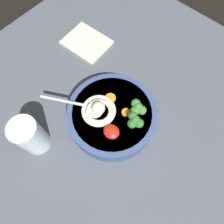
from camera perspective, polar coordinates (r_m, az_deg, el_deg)
name	(u,v)px	position (r cm, az deg, el deg)	size (l,w,h in cm)	color
table_slab	(114,113)	(60.93, 0.68, -0.25)	(99.17, 99.17, 3.30)	#474C56
soup_bowl	(112,116)	(55.62, 0.00, -1.11)	(23.61, 23.61, 5.63)	#334775
noodle_pile	(99,110)	(52.08, -3.69, 0.49)	(9.80, 9.61, 3.94)	beige
soup_spoon	(91,106)	(53.14, -5.82, 1.53)	(16.72, 11.24, 1.60)	#B7B7BC
chili_sauce_dollop	(111,132)	(50.29, -0.16, -5.42)	(4.08, 3.67, 1.83)	red
broccoli_floret_beside_noodles	(138,108)	(51.46, 7.08, 1.15)	(4.64, 3.99, 3.67)	#7A9E60
broccoli_floret_rear	(135,121)	(50.07, 6.31, -2.38)	(4.62, 3.98, 3.65)	#7A9E60
carrot_slice_front	(110,99)	(54.41, -0.69, 3.60)	(2.85, 2.85, 0.52)	orange
carrot_slice_near_spoon	(126,113)	(52.80, 3.82, -0.15)	(2.18, 2.18, 0.68)	orange
drinking_glass	(31,136)	(54.39, -21.58, -6.20)	(6.85, 6.85, 11.83)	silver
folded_napkin	(87,42)	(73.11, -7.05, 18.52)	(14.31, 11.58, 0.80)	beige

